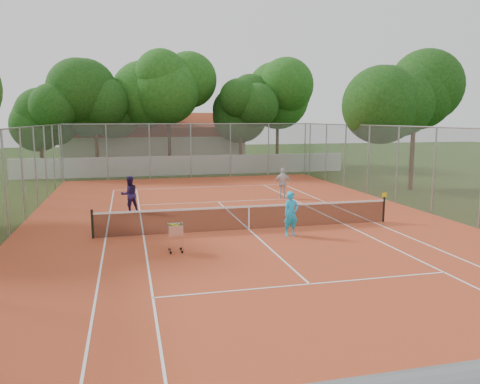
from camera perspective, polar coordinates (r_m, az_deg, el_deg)
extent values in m
plane|color=#1C370F|center=(18.65, 1.09, -4.65)|extent=(120.00, 120.00, 0.00)
cube|color=#B74523|center=(18.65, 1.09, -4.62)|extent=(18.00, 34.00, 0.02)
cube|color=white|center=(18.65, 1.09, -4.58)|extent=(10.98, 23.78, 0.01)
cube|color=black|center=(18.54, 1.09, -3.11)|extent=(11.88, 0.10, 0.98)
cube|color=slate|center=(18.29, 1.10, 1.46)|extent=(18.00, 34.00, 4.00)
cube|color=white|center=(37.00, -6.39, 3.26)|extent=(26.00, 0.30, 1.50)
cube|color=beige|center=(46.66, -10.44, 6.12)|extent=(16.40, 9.00, 4.40)
cube|color=#10330C|center=(39.81, -7.05, 9.77)|extent=(29.00, 19.00, 10.00)
imported|color=#1CB1F0|center=(17.63, 6.24, -2.64)|extent=(0.68, 0.52, 1.68)
imported|color=#211644|center=(22.47, -13.33, -0.28)|extent=(1.01, 0.90, 1.71)
imported|color=silver|center=(25.92, 5.26, 1.09)|extent=(1.06, 0.69, 1.67)
cube|color=silver|center=(15.55, -7.87, -5.45)|extent=(0.64, 0.64, 1.04)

